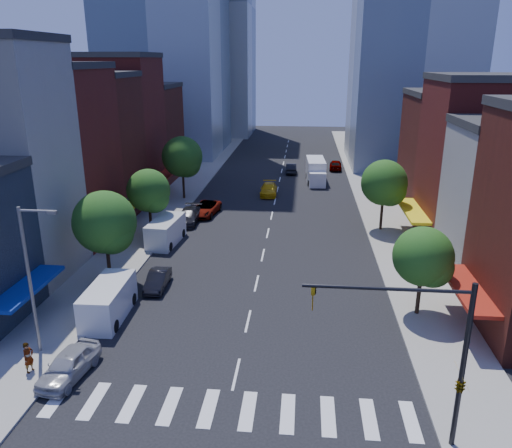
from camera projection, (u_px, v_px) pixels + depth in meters
The scene contains 30 objects.
ground at pixel (236, 374), 27.95m from camera, with size 220.00×220.00×0.00m, color black.
sidewalk_left at pixel (184, 190), 66.87m from camera, with size 5.00×120.00×0.15m, color gray.
sidewalk_right at pixel (373, 195), 64.59m from camera, with size 5.00×120.00×0.15m, color gray.
crosswalk at pixel (228, 410), 25.12m from camera, with size 19.00×3.00×0.01m, color silver.
bldg_left_2 at pixel (43, 158), 46.74m from camera, with size 12.00×9.00×16.00m, color maroon.
bldg_left_3 at pixel (82, 148), 54.93m from camera, with size 12.00×8.00×15.00m, color #511D14.
bldg_left_4 at pixel (110, 129), 62.65m from camera, with size 12.00×9.00×17.00m, color maroon.
bldg_left_5 at pixel (136, 134), 72.25m from camera, with size 12.00×10.00×13.00m, color #511D14.
bldg_right_2 at pixel (493, 164), 46.36m from camera, with size 12.00×10.00×15.00m, color maroon.
bldg_right_3 at pixel (461, 155), 56.12m from camera, with size 12.00×10.00×13.00m, color #511D14.
tower_far_w at pixel (212, 6), 110.59m from camera, with size 18.00×18.00×56.00m, color #9EA5AD.
traffic_signal at pixel (449, 367), 21.48m from camera, with size 7.24×2.24×8.00m.
streetlight at pixel (32, 272), 28.32m from camera, with size 2.25×0.25×9.00m.
tree_left_near at pixel (106, 225), 37.79m from camera, with size 4.80×4.80×7.30m.
tree_left_mid at pixel (150, 192), 48.29m from camera, with size 4.20×4.20×6.65m.
tree_left_far at pixel (183, 158), 61.31m from camera, with size 5.00×5.00×7.75m.
tree_right_near at pixel (425, 259), 33.06m from camera, with size 4.00×4.00×6.20m.
tree_right_far at pixel (386, 185), 49.86m from camera, with size 4.60×4.60×7.20m.
parked_car_front at pixel (69, 365), 27.50m from camera, with size 1.82×4.51×1.54m, color #A1A1A5.
parked_car_second at pixel (158, 280), 38.33m from camera, with size 1.39×3.99×1.32m, color black.
parked_car_third at pixel (205, 209), 56.32m from camera, with size 2.50×5.42×1.51m, color #999999.
parked_car_rear at pixel (189, 216), 53.53m from camera, with size 2.19×5.38×1.56m, color black.
cargo_van_near at pixel (108, 302), 33.68m from camera, with size 2.45×5.72×2.41m.
cargo_van_far at pixel (165, 232), 47.44m from camera, with size 2.67×5.76×2.39m.
taxi at pixel (269, 189), 64.69m from camera, with size 2.09×5.13×1.49m, color #DEAD0B.
traffic_car_oncoming at pixel (291, 168), 77.16m from camera, with size 1.57×4.51×1.49m, color black.
traffic_car_far at pixel (336, 165), 79.49m from camera, with size 1.89×4.69×1.60m, color #999999.
box_truck at pixel (316, 172), 71.30m from camera, with size 2.85×8.15×3.23m.
pedestrian_near at pixel (29, 357), 27.67m from camera, with size 0.66×0.43×1.81m, color #999999.
pedestrian_far at pixel (104, 290), 35.60m from camera, with size 0.91×0.71×1.88m, color #999999.
Camera 1 is at (3.41, -23.68, 16.78)m, focal length 35.00 mm.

